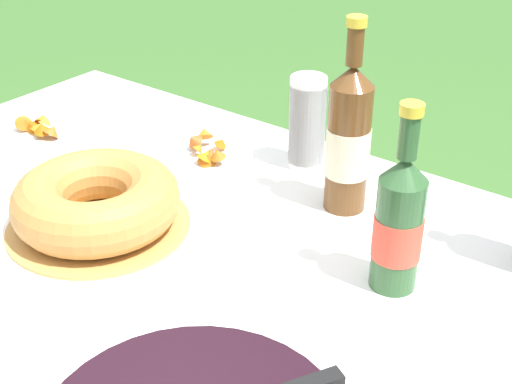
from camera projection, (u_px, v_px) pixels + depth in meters
garden_table at (152, 288)px, 1.21m from camera, size 1.44×1.04×0.76m
tablecloth at (149, 258)px, 1.18m from camera, size 1.45×1.05×0.10m
bundt_cake at (97, 202)px, 1.21m from camera, size 0.32×0.32×0.10m
cup_stack at (307, 123)px, 1.39m from camera, size 0.07×0.07×0.19m
cider_bottle_green at (399, 223)px, 1.04m from camera, size 0.07×0.07×0.30m
cider_bottle_amber at (349, 139)px, 1.23m from camera, size 0.08×0.08×0.35m
snack_plate_near at (203, 155)px, 1.45m from camera, size 0.21×0.21×0.06m
snack_plate_left at (39, 132)px, 1.54m from camera, size 0.21×0.21×0.06m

